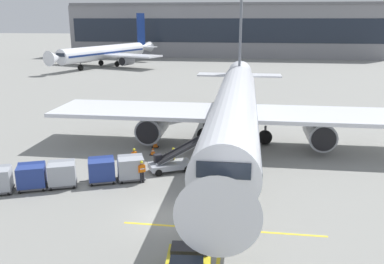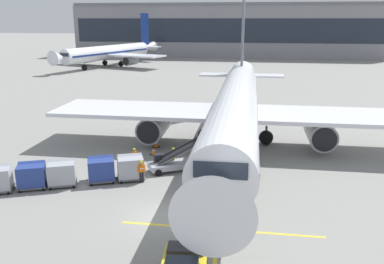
{
  "view_description": "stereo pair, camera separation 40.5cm",
  "coord_description": "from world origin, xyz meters",
  "px_view_note": "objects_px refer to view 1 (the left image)",
  "views": [
    {
      "loc": [
        4.86,
        -22.57,
        11.98
      ],
      "look_at": [
        0.5,
        8.81,
        3.07
      ],
      "focal_mm": 37.93,
      "sensor_mm": 36.0,
      "label": 1
    },
    {
      "loc": [
        5.26,
        -22.51,
        11.98
      ],
      "look_at": [
        0.5,
        8.81,
        3.07
      ],
      "focal_mm": 37.93,
      "sensor_mm": 36.0,
      "label": 2
    }
  ],
  "objects_px": {
    "ground_crew_by_carts": "(120,165)",
    "safety_cone_wingtip": "(153,151)",
    "belt_loader": "(173,161)",
    "baggage_cart_second": "(101,169)",
    "ground_crew_by_loader": "(134,157)",
    "distant_airplane": "(106,53)",
    "baggage_cart_lead": "(131,167)",
    "baggage_cart_third": "(62,173)",
    "safety_cone_engine_keepout": "(155,144)",
    "ground_crew_marshaller": "(173,156)",
    "parked_airplane": "(235,108)",
    "ground_crew_wingwalker": "(142,170)",
    "baggage_cart_fourth": "(31,176)"
  },
  "relations": [
    {
      "from": "baggage_cart_lead",
      "to": "baggage_cart_second",
      "type": "xyz_separation_m",
      "value": [
        -2.06,
        -0.75,
        0.0
      ]
    },
    {
      "from": "baggage_cart_third",
      "to": "safety_cone_wingtip",
      "type": "height_order",
      "value": "baggage_cart_third"
    },
    {
      "from": "parked_airplane",
      "to": "baggage_cart_fourth",
      "type": "relative_size",
      "value": 16.19
    },
    {
      "from": "baggage_cart_lead",
      "to": "ground_crew_by_loader",
      "type": "distance_m",
      "value": 2.4
    },
    {
      "from": "baggage_cart_fourth",
      "to": "baggage_cart_lead",
      "type": "bearing_deg",
      "value": 22.01
    },
    {
      "from": "parked_airplane",
      "to": "safety_cone_wingtip",
      "type": "relative_size",
      "value": 67.94
    },
    {
      "from": "baggage_cart_fourth",
      "to": "ground_crew_wingwalker",
      "type": "xyz_separation_m",
      "value": [
        7.63,
        2.19,
        -0.0
      ]
    },
    {
      "from": "parked_airplane",
      "to": "ground_crew_wingwalker",
      "type": "relative_size",
      "value": 26.14
    },
    {
      "from": "safety_cone_wingtip",
      "to": "distant_airplane",
      "type": "distance_m",
      "value": 72.6
    },
    {
      "from": "ground_crew_marshaller",
      "to": "parked_airplane",
      "type": "bearing_deg",
      "value": 54.82
    },
    {
      "from": "parked_airplane",
      "to": "ground_crew_wingwalker",
      "type": "distance_m",
      "value": 12.39
    },
    {
      "from": "ground_crew_by_loader",
      "to": "ground_crew_by_carts",
      "type": "relative_size",
      "value": 1.0
    },
    {
      "from": "ground_crew_by_loader",
      "to": "distant_airplane",
      "type": "height_order",
      "value": "distant_airplane"
    },
    {
      "from": "baggage_cart_second",
      "to": "baggage_cart_third",
      "type": "relative_size",
      "value": 1.0
    },
    {
      "from": "safety_cone_engine_keepout",
      "to": "safety_cone_wingtip",
      "type": "bearing_deg",
      "value": -82.65
    },
    {
      "from": "baggage_cart_second",
      "to": "ground_crew_marshaller",
      "type": "distance_m",
      "value": 6.1
    },
    {
      "from": "ground_crew_by_carts",
      "to": "safety_cone_wingtip",
      "type": "relative_size",
      "value": 2.6
    },
    {
      "from": "baggage_cart_fourth",
      "to": "safety_cone_engine_keepout",
      "type": "bearing_deg",
      "value": 58.5
    },
    {
      "from": "baggage_cart_lead",
      "to": "ground_crew_wingwalker",
      "type": "height_order",
      "value": "baggage_cart_lead"
    },
    {
      "from": "baggage_cart_third",
      "to": "ground_crew_wingwalker",
      "type": "bearing_deg",
      "value": 14.0
    },
    {
      "from": "ground_crew_by_carts",
      "to": "distant_airplane",
      "type": "height_order",
      "value": "distant_airplane"
    },
    {
      "from": "baggage_cart_second",
      "to": "baggage_cart_lead",
      "type": "bearing_deg",
      "value": 19.88
    },
    {
      "from": "baggage_cart_third",
      "to": "ground_crew_by_carts",
      "type": "bearing_deg",
      "value": 32.43
    },
    {
      "from": "ground_crew_marshaller",
      "to": "safety_cone_wingtip",
      "type": "xyz_separation_m",
      "value": [
        -2.45,
        3.0,
        -0.67
      ]
    },
    {
      "from": "baggage_cart_third",
      "to": "ground_crew_by_loader",
      "type": "distance_m",
      "value": 6.05
    },
    {
      "from": "baggage_cart_second",
      "to": "safety_cone_wingtip",
      "type": "relative_size",
      "value": 4.2
    },
    {
      "from": "baggage_cart_lead",
      "to": "distant_airplane",
      "type": "height_order",
      "value": "distant_airplane"
    },
    {
      "from": "baggage_cart_second",
      "to": "ground_crew_by_loader",
      "type": "relative_size",
      "value": 1.61
    },
    {
      "from": "ground_crew_by_carts",
      "to": "distant_airplane",
      "type": "relative_size",
      "value": 0.05
    },
    {
      "from": "baggage_cart_second",
      "to": "baggage_cart_fourth",
      "type": "xyz_separation_m",
      "value": [
        -4.57,
        -1.93,
        0.0
      ]
    },
    {
      "from": "belt_loader",
      "to": "baggage_cart_second",
      "type": "bearing_deg",
      "value": -148.23
    },
    {
      "from": "safety_cone_engine_keepout",
      "to": "baggage_cart_lead",
      "type": "bearing_deg",
      "value": -90.21
    },
    {
      "from": "belt_loader",
      "to": "ground_crew_by_carts",
      "type": "xyz_separation_m",
      "value": [
        -3.86,
        -1.87,
        0.14
      ]
    },
    {
      "from": "baggage_cart_second",
      "to": "ground_crew_marshaller",
      "type": "height_order",
      "value": "baggage_cart_second"
    },
    {
      "from": "parked_airplane",
      "to": "ground_crew_by_loader",
      "type": "height_order",
      "value": "parked_airplane"
    },
    {
      "from": "ground_crew_wingwalker",
      "to": "distant_airplane",
      "type": "bearing_deg",
      "value": 111.22
    },
    {
      "from": "parked_airplane",
      "to": "ground_crew_wingwalker",
      "type": "height_order",
      "value": "parked_airplane"
    },
    {
      "from": "belt_loader",
      "to": "baggage_cart_lead",
      "type": "height_order",
      "value": "belt_loader"
    },
    {
      "from": "belt_loader",
      "to": "safety_cone_wingtip",
      "type": "relative_size",
      "value": 7.9
    },
    {
      "from": "belt_loader",
      "to": "baggage_cart_second",
      "type": "xyz_separation_m",
      "value": [
        -4.94,
        -3.06,
        0.14
      ]
    },
    {
      "from": "ground_crew_by_carts",
      "to": "safety_cone_engine_keepout",
      "type": "relative_size",
      "value": 2.43
    },
    {
      "from": "ground_crew_marshaller",
      "to": "safety_cone_engine_keepout",
      "type": "distance_m",
      "value": 5.9
    },
    {
      "from": "safety_cone_engine_keepout",
      "to": "distant_airplane",
      "type": "relative_size",
      "value": 0.02
    },
    {
      "from": "baggage_cart_third",
      "to": "safety_cone_wingtip",
      "type": "bearing_deg",
      "value": 57.75
    },
    {
      "from": "belt_loader",
      "to": "baggage_cart_third",
      "type": "bearing_deg",
      "value": -150.8
    },
    {
      "from": "baggage_cart_second",
      "to": "ground_crew_wingwalker",
      "type": "distance_m",
      "value": 3.08
    },
    {
      "from": "ground_crew_by_carts",
      "to": "safety_cone_wingtip",
      "type": "height_order",
      "value": "ground_crew_by_carts"
    },
    {
      "from": "ground_crew_wingwalker",
      "to": "safety_cone_wingtip",
      "type": "height_order",
      "value": "ground_crew_wingwalker"
    },
    {
      "from": "ground_crew_marshaller",
      "to": "ground_crew_wingwalker",
      "type": "bearing_deg",
      "value": -116.77
    },
    {
      "from": "ground_crew_by_carts",
      "to": "ground_crew_marshaller",
      "type": "distance_m",
      "value": 4.52
    }
  ]
}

